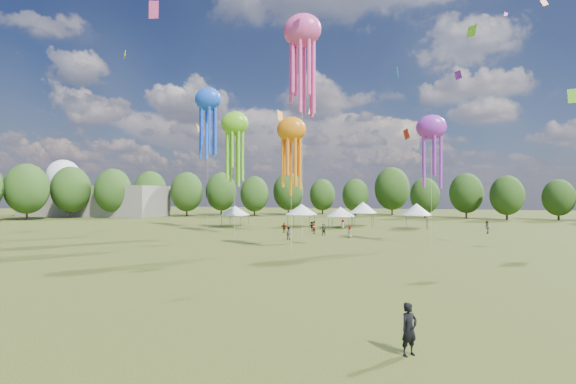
# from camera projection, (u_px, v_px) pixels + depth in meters

# --- Properties ---
(ground) EXTENTS (300.00, 300.00, 0.00)m
(ground) POSITION_uv_depth(u_px,v_px,m) (201.00, 325.00, 17.80)
(ground) COLOR #384416
(ground) RESTS_ON ground
(observer_main) EXTENTS (0.81, 0.81, 1.90)m
(observer_main) POSITION_uv_depth(u_px,v_px,m) (409.00, 329.00, 14.42)
(observer_main) COLOR black
(observer_main) RESTS_ON ground
(spectator_near) EXTENTS (0.95, 0.86, 1.60)m
(spectator_near) POSITION_uv_depth(u_px,v_px,m) (289.00, 234.00, 50.91)
(spectator_near) COLOR gray
(spectator_near) RESTS_ON ground
(spectators_far) EXTENTS (29.87, 13.99, 1.91)m
(spectators_far) POSITION_uv_depth(u_px,v_px,m) (357.00, 228.00, 59.35)
(spectators_far) COLOR gray
(spectators_far) RESTS_ON ground
(festival_tents) EXTENTS (36.74, 11.55, 4.45)m
(festival_tents) POSITION_uv_depth(u_px,v_px,m) (328.00, 210.00, 70.78)
(festival_tents) COLOR #47474C
(festival_tents) RESTS_ON ground
(show_kites) EXTENTS (37.49, 21.86, 30.45)m
(show_kites) POSITION_uv_depth(u_px,v_px,m) (273.00, 97.00, 55.56)
(show_kites) COLOR #6AC320
(show_kites) RESTS_ON ground
(small_kites) EXTENTS (71.76, 54.91, 38.07)m
(small_kites) POSITION_uv_depth(u_px,v_px,m) (359.00, 13.00, 54.04)
(small_kites) COLOR #6AC320
(small_kites) RESTS_ON ground
(treeline) EXTENTS (201.57, 95.24, 13.43)m
(treeline) POSITION_uv_depth(u_px,v_px,m) (340.00, 191.00, 78.88)
(treeline) COLOR #38281C
(treeline) RESTS_ON ground
(hangar) EXTENTS (40.00, 12.00, 8.00)m
(hangar) POSITION_uv_depth(u_px,v_px,m) (93.00, 201.00, 107.30)
(hangar) COLOR gray
(hangar) RESTS_ON ground
(radome) EXTENTS (9.00, 9.00, 16.00)m
(radome) POSITION_uv_depth(u_px,v_px,m) (63.00, 180.00, 117.63)
(radome) COLOR white
(radome) RESTS_ON ground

